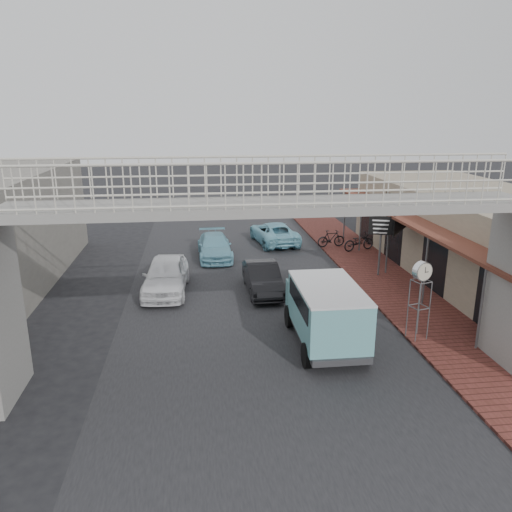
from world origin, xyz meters
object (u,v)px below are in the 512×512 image
object	(u,v)px
dark_sedan	(263,278)
motorcycle_near	(359,242)
angkot_far	(215,247)
angkot_van	(326,307)
street_clock	(422,275)
white_hatchback	(166,275)
motorcycle_far	(331,238)
arrow_sign	(398,227)
angkot_curb	(274,233)

from	to	relation	value
dark_sedan	motorcycle_near	distance (m)	8.40
angkot_far	angkot_van	distance (m)	11.38
angkot_far	street_clock	bearing A→B (deg)	-61.06
street_clock	white_hatchback	bearing A→B (deg)	129.83
white_hatchback	angkot_van	xyz separation A→B (m)	(5.50, -5.82, 0.61)
angkot_van	motorcycle_near	bearing A→B (deg)	66.92
dark_sedan	motorcycle_far	bearing A→B (deg)	52.41
white_hatchback	angkot_van	world-z (taller)	angkot_van
angkot_far	arrow_sign	world-z (taller)	arrow_sign
angkot_curb	motorcycle_far	size ratio (longest dim) A/B	2.83
street_clock	angkot_far	bearing A→B (deg)	104.07
dark_sedan	motorcycle_far	xyz separation A→B (m)	(4.83, 6.65, -0.05)
angkot_far	white_hatchback	bearing A→B (deg)	-115.90
angkot_van	street_clock	bearing A→B (deg)	0.11
angkot_curb	angkot_van	world-z (taller)	angkot_van
angkot_far	street_clock	world-z (taller)	street_clock
motorcycle_near	street_clock	size ratio (longest dim) A/B	0.71
angkot_far	motorcycle_near	size ratio (longest dim) A/B	2.21
motorcycle_near	arrow_sign	distance (m)	4.94
white_hatchback	motorcycle_near	xyz separation A→B (m)	(10.29, 5.21, -0.16)
angkot_curb	white_hatchback	bearing A→B (deg)	44.84
angkot_curb	arrow_sign	bearing A→B (deg)	115.45
arrow_sign	angkot_van	bearing A→B (deg)	-109.60
street_clock	motorcycle_far	bearing A→B (deg)	72.43
motorcycle_near	street_clock	world-z (taller)	street_clock
street_clock	angkot_van	bearing A→B (deg)	163.35
angkot_van	dark_sedan	bearing A→B (deg)	104.88
dark_sedan	arrow_sign	xyz separation A→B (m)	(6.38, 1.14, 1.82)
motorcycle_far	arrow_sign	xyz separation A→B (m)	(1.55, -5.50, 1.87)
white_hatchback	arrow_sign	distance (m)	10.66
angkot_van	motorcycle_near	xyz separation A→B (m)	(4.79, 11.02, -0.77)
angkot_van	street_clock	xyz separation A→B (m)	(3.21, -0.02, 0.97)
white_hatchback	angkot_far	bearing A→B (deg)	68.99
angkot_van	motorcycle_near	distance (m)	12.04
dark_sedan	angkot_curb	world-z (taller)	angkot_curb
motorcycle_far	arrow_sign	distance (m)	6.01
angkot_curb	angkot_far	size ratio (longest dim) A/B	1.09
angkot_van	motorcycle_far	size ratio (longest dim) A/B	2.74
angkot_curb	motorcycle_near	size ratio (longest dim) A/B	2.40
motorcycle_near	street_clock	distance (m)	11.29
motorcycle_far	street_clock	distance (m)	12.10
angkot_far	motorcycle_far	bearing A→B (deg)	7.53
motorcycle_far	arrow_sign	world-z (taller)	arrow_sign
white_hatchback	angkot_van	size ratio (longest dim) A/B	1.01
street_clock	angkot_curb	bearing A→B (deg)	85.32
white_hatchback	angkot_far	xyz separation A→B (m)	(2.30, 5.07, -0.15)
motorcycle_near	white_hatchback	bearing A→B (deg)	99.40
motorcycle_far	arrow_sign	bearing A→B (deg)	-170.30
angkot_curb	street_clock	xyz separation A→B (m)	(2.80, -13.52, 1.71)
street_clock	arrow_sign	bearing A→B (deg)	58.07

